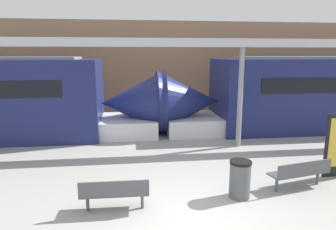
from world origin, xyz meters
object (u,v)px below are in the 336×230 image
trash_bin (240,179)px  bench_far (301,172)px  bench_near (115,192)px

trash_bin → bench_far: bearing=8.2°
bench_far → trash_bin: (-1.65, -0.24, -0.00)m
bench_near → bench_far: same height
bench_near → trash_bin: trash_bin is taller
bench_near → trash_bin: (2.86, 0.30, -0.00)m
bench_far → trash_bin: 1.67m
bench_near → trash_bin: size_ratio=1.64×
bench_near → bench_far: 4.55m
bench_near → bench_far: size_ratio=0.89×
bench_near → trash_bin: bearing=6.9°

